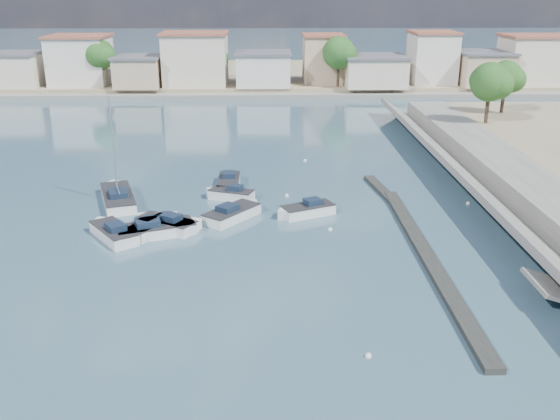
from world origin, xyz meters
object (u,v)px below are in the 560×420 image
(motorboat_f, at_px, (229,195))
(motorboat_a, at_px, (112,233))
(motorboat_b, at_px, (234,214))
(motorboat_e, at_px, (156,227))
(motorboat_h, at_px, (160,230))
(motorboat_c, at_px, (164,224))
(sailboat, at_px, (118,197))
(motorboat_d, at_px, (305,211))
(motorboat_g, at_px, (229,184))

(motorboat_f, bearing_deg, motorboat_a, -133.30)
(motorboat_a, distance_m, motorboat_b, 9.22)
(motorboat_b, xyz_separation_m, motorboat_e, (-5.58, -2.61, 0.00))
(motorboat_e, height_order, motorboat_h, same)
(motorboat_b, distance_m, motorboat_f, 4.61)
(motorboat_c, height_order, motorboat_f, same)
(motorboat_b, distance_m, sailboat, 10.67)
(motorboat_h, bearing_deg, motorboat_d, 19.12)
(motorboat_a, xyz_separation_m, motorboat_f, (7.80, 8.28, -0.00))
(motorboat_g, bearing_deg, motorboat_d, -48.14)
(motorboat_b, relative_size, motorboat_g, 0.93)
(motorboat_d, bearing_deg, sailboat, 166.43)
(motorboat_d, bearing_deg, motorboat_b, -175.32)
(motorboat_e, distance_m, motorboat_f, 8.71)
(motorboat_c, xyz_separation_m, sailboat, (-4.80, 6.31, 0.03))
(motorboat_a, bearing_deg, motorboat_f, 46.70)
(motorboat_f, distance_m, motorboat_g, 2.94)
(motorboat_b, bearing_deg, motorboat_h, -147.90)
(motorboat_f, relative_size, sailboat, 0.46)
(motorboat_d, xyz_separation_m, motorboat_e, (-11.05, -3.06, 0.00))
(motorboat_a, xyz_separation_m, sailboat, (-1.40, 7.86, 0.03))
(motorboat_g, bearing_deg, motorboat_e, -115.09)
(motorboat_a, height_order, motorboat_d, same)
(motorboat_b, xyz_separation_m, motorboat_h, (-5.17, -3.24, 0.00))
(motorboat_c, relative_size, motorboat_e, 1.06)
(motorboat_a, relative_size, motorboat_f, 1.18)
(motorboat_c, bearing_deg, motorboat_g, 66.62)
(motorboat_e, relative_size, sailboat, 0.51)
(motorboat_d, xyz_separation_m, motorboat_h, (-10.64, -3.69, 0.00))
(motorboat_a, height_order, motorboat_b, same)
(motorboat_c, distance_m, motorboat_h, 1.08)
(motorboat_f, height_order, motorboat_h, same)
(motorboat_b, height_order, motorboat_g, same)
(motorboat_f, bearing_deg, sailboat, -177.36)
(motorboat_h, bearing_deg, motorboat_a, -171.70)
(motorboat_h, bearing_deg, motorboat_e, 123.08)
(motorboat_c, bearing_deg, motorboat_b, 23.37)
(motorboat_a, bearing_deg, motorboat_c, 24.39)
(motorboat_d, relative_size, motorboat_e, 1.01)
(motorboat_f, xyz_separation_m, motorboat_h, (-4.54, -7.81, 0.00))
(motorboat_a, height_order, sailboat, sailboat)
(motorboat_c, distance_m, motorboat_e, 0.70)
(motorboat_e, bearing_deg, motorboat_d, 15.46)
(motorboat_g, bearing_deg, motorboat_c, -113.38)
(motorboat_a, relative_size, motorboat_h, 0.80)
(motorboat_e, distance_m, motorboat_g, 11.16)
(motorboat_a, distance_m, motorboat_f, 11.38)
(motorboat_f, distance_m, sailboat, 9.21)
(motorboat_b, bearing_deg, motorboat_f, 97.85)
(motorboat_h, bearing_deg, motorboat_c, 82.57)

